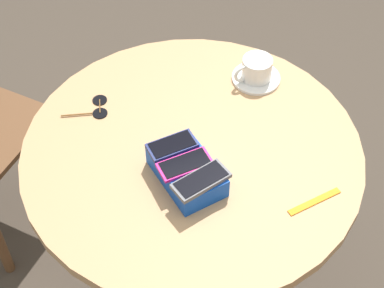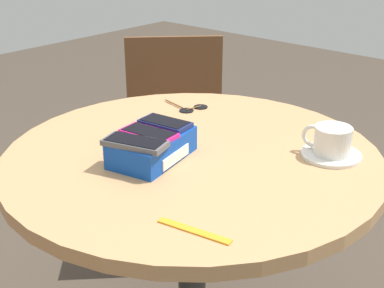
{
  "view_description": "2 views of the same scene",
  "coord_description": "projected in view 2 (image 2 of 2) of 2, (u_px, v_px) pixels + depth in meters",
  "views": [
    {
      "loc": [
        -1.0,
        0.33,
        1.98
      ],
      "look_at": [
        0.0,
        0.0,
        0.79
      ],
      "focal_mm": 60.0,
      "sensor_mm": 36.0,
      "label": 1
    },
    {
      "loc": [
        -0.83,
        -0.73,
        1.27
      ],
      "look_at": [
        0.0,
        0.0,
        0.79
      ],
      "focal_mm": 50.0,
      "sensor_mm": 36.0,
      "label": 2
    }
  ],
  "objects": [
    {
      "name": "phone_magenta",
      "position": [
        149.0,
        133.0,
        1.16
      ],
      "size": [
        0.07,
        0.13,
        0.01
      ],
      "color": "#D11975",
      "rests_on": "phone_box"
    },
    {
      "name": "coffee_cup",
      "position": [
        332.0,
        140.0,
        1.18
      ],
      "size": [
        0.08,
        0.11,
        0.06
      ],
      "color": "silver",
      "rests_on": "saucer"
    },
    {
      "name": "phone_box",
      "position": [
        152.0,
        147.0,
        1.17
      ],
      "size": [
        0.21,
        0.16,
        0.06
      ],
      "color": "#0F42AD",
      "rests_on": "round_table"
    },
    {
      "name": "lanyard_strap",
      "position": [
        194.0,
        231.0,
        0.92
      ],
      "size": [
        0.04,
        0.14,
        0.0
      ],
      "primitive_type": "cube",
      "rotation": [
        0.0,
        0.0,
        -1.39
      ],
      "color": "orange",
      "rests_on": "round_table"
    },
    {
      "name": "sunglasses",
      "position": [
        191.0,
        108.0,
        1.48
      ],
      "size": [
        0.09,
        0.13,
        0.01
      ],
      "color": "black",
      "rests_on": "round_table"
    },
    {
      "name": "saucer",
      "position": [
        331.0,
        155.0,
        1.2
      ],
      "size": [
        0.13,
        0.13,
        0.01
      ],
      "primitive_type": "cylinder",
      "color": "silver",
      "rests_on": "round_table"
    },
    {
      "name": "round_table",
      "position": [
        192.0,
        210.0,
        1.28
      ],
      "size": [
        0.86,
        0.86,
        0.77
      ],
      "color": "#2D2D2D",
      "rests_on": "ground_plane"
    },
    {
      "name": "phone_navy",
      "position": [
        165.0,
        123.0,
        1.21
      ],
      "size": [
        0.07,
        0.12,
        0.01
      ],
      "color": "navy",
      "rests_on": "phone_box"
    },
    {
      "name": "chair_near_window",
      "position": [
        176.0,
        136.0,
        2.14
      ],
      "size": [
        0.58,
        0.58,
        0.81
      ],
      "color": "brown",
      "rests_on": "ground_plane"
    },
    {
      "name": "phone_gray",
      "position": [
        135.0,
        143.0,
        1.11
      ],
      "size": [
        0.1,
        0.15,
        0.01
      ],
      "color": "#515156",
      "rests_on": "phone_box"
    }
  ]
}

